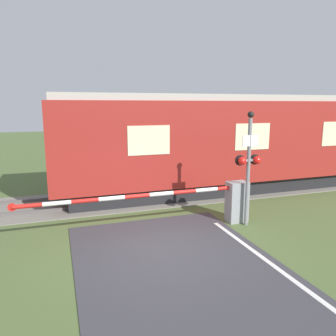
# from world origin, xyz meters

# --- Properties ---
(ground_plane) EXTENTS (80.00, 80.00, 0.00)m
(ground_plane) POSITION_xyz_m (0.00, 0.00, 0.00)
(ground_plane) COLOR #4C6033
(track_bed) EXTENTS (36.00, 3.20, 0.13)m
(track_bed) POSITION_xyz_m (0.00, 4.46, 0.02)
(track_bed) COLOR slate
(track_bed) RESTS_ON ground_plane
(train) EXTENTS (14.54, 2.73, 3.91)m
(train) POSITION_xyz_m (4.51, 4.46, 2.00)
(train) COLOR black
(train) RESTS_ON ground_plane
(crossing_barrier) EXTENTS (6.61, 0.44, 1.25)m
(crossing_barrier) POSITION_xyz_m (2.10, 0.99, 0.71)
(crossing_barrier) COLOR gray
(crossing_barrier) RESTS_ON ground_plane
(signal_post) EXTENTS (0.79, 0.26, 3.35)m
(signal_post) POSITION_xyz_m (2.80, 0.62, 1.91)
(signal_post) COLOR gray
(signal_post) RESTS_ON ground_plane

